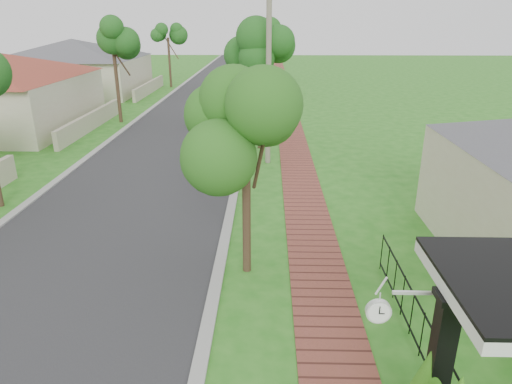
% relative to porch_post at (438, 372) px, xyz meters
% --- Properties ---
extents(ground, '(160.00, 160.00, 0.00)m').
position_rel_porch_post_xyz_m(ground, '(-4.55, 1.00, -1.12)').
color(ground, '#28731B').
rests_on(ground, ground).
extents(road, '(7.00, 120.00, 0.02)m').
position_rel_porch_post_xyz_m(road, '(-7.55, 21.00, -1.12)').
color(road, '#28282B').
rests_on(road, ground).
extents(kerb_right, '(0.30, 120.00, 0.10)m').
position_rel_porch_post_xyz_m(kerb_right, '(-3.90, 21.00, -1.12)').
color(kerb_right, '#9E9E99').
rests_on(kerb_right, ground).
extents(kerb_left, '(0.30, 120.00, 0.10)m').
position_rel_porch_post_xyz_m(kerb_left, '(-11.20, 21.00, -1.12)').
color(kerb_left, '#9E9E99').
rests_on(kerb_left, ground).
extents(sidewalk, '(1.50, 120.00, 0.03)m').
position_rel_porch_post_xyz_m(sidewalk, '(-1.30, 21.00, -1.12)').
color(sidewalk, brown).
rests_on(sidewalk, ground).
extents(porch_post, '(0.48, 0.48, 2.52)m').
position_rel_porch_post_xyz_m(porch_post, '(0.00, 0.00, 0.00)').
color(porch_post, black).
rests_on(porch_post, ground).
extents(picket_fence, '(0.03, 8.02, 1.00)m').
position_rel_porch_post_xyz_m(picket_fence, '(0.35, 1.00, -0.59)').
color(picket_fence, black).
rests_on(picket_fence, ground).
extents(street_trees, '(10.70, 37.65, 5.89)m').
position_rel_porch_post_xyz_m(street_trees, '(-7.42, 27.84, 3.42)').
color(street_trees, '#382619').
rests_on(street_trees, ground).
extents(far_house_grey, '(15.56, 15.56, 4.60)m').
position_rel_porch_post_xyz_m(far_house_grey, '(-19.52, 35.00, 1.22)').
color(far_house_grey, beige).
rests_on(far_house_grey, ground).
extents(parked_car_red, '(2.55, 4.97, 1.62)m').
position_rel_porch_post_xyz_m(parked_car_red, '(-5.55, 22.35, -0.31)').
color(parked_car_red, maroon).
rests_on(parked_car_red, ground).
extents(parked_car_white, '(1.48, 4.22, 1.39)m').
position_rel_porch_post_xyz_m(parked_car_white, '(-5.55, 35.95, -0.43)').
color(parked_car_white, silver).
rests_on(parked_car_white, ground).
extents(near_tree, '(1.83, 1.83, 4.70)m').
position_rel_porch_post_xyz_m(near_tree, '(-3.16, 4.84, 2.61)').
color(near_tree, '#382619').
rests_on(near_tree, ground).
extents(utility_pole, '(1.20, 0.24, 8.20)m').
position_rel_porch_post_xyz_m(utility_pole, '(-2.64, 14.47, 3.04)').
color(utility_pole, gray).
rests_on(utility_pole, ground).
extents(station_clock, '(1.05, 0.13, 0.57)m').
position_rel_porch_post_xyz_m(station_clock, '(-0.86, 0.40, 0.83)').
color(station_clock, white).
rests_on(station_clock, ground).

